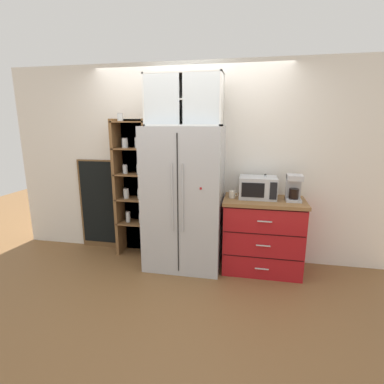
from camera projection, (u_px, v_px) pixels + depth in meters
The scene contains 13 objects.
ground_plane at pixel (184, 264), 3.80m from camera, with size 10.76×10.76×0.00m, color brown.
wall_back_cream at pixel (190, 163), 3.89m from camera, with size 5.05×0.10×2.55m, color silver.
refrigerator at pixel (184, 199), 3.62m from camera, with size 0.94×0.68×1.76m.
pantry_shelf_column at pixel (135, 185), 3.98m from camera, with size 0.52×0.31×1.93m.
counter_cabinet at pixel (262, 235), 3.58m from camera, with size 0.96×0.58×0.91m.
microwave at pixel (258, 187), 3.51m from camera, with size 0.44×0.33×0.26m.
coffee_maker at pixel (294, 188), 3.39m from camera, with size 0.17×0.20×0.31m.
mug_cream at pixel (232, 194), 3.52m from camera, with size 0.11×0.07×0.09m.
mug_charcoal at pixel (265, 196), 3.47m from camera, with size 0.11×0.08×0.09m.
bottle_clear at pixel (265, 187), 3.54m from camera, with size 0.06×0.06×0.29m.
bottle_cobalt at pixel (265, 188), 3.54m from camera, with size 0.07×0.07×0.27m.
upper_cabinet at pixel (184, 100), 3.40m from camera, with size 0.90×0.32×0.59m.
chalkboard_menu at pixel (100, 204), 4.21m from camera, with size 0.60×0.04×1.30m.
Camera 1 is at (0.78, -3.40, 1.78)m, focal length 27.21 mm.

